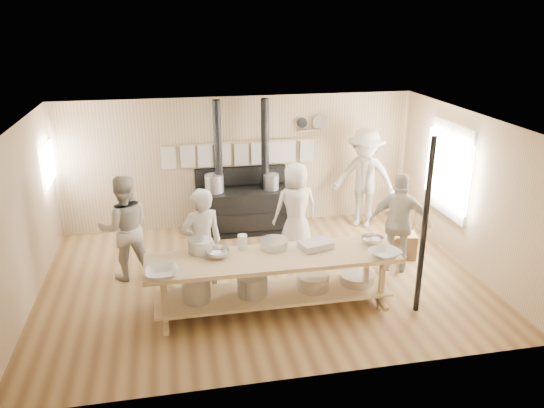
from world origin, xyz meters
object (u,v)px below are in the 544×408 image
chair (403,242)px  prep_table (272,277)px  stove (243,206)px  cook_by_window (364,178)px  cook_left (125,228)px  cook_right (400,223)px  roasting_pan (316,245)px  cook_center (296,208)px  cook_far_left (202,244)px

chair → prep_table: bearing=-141.8°
stove → cook_by_window: (2.41, -0.22, 0.48)m
cook_left → cook_right: size_ratio=1.02×
prep_table → cook_right: 2.45m
chair → roasting_pan: size_ratio=1.89×
cook_center → cook_right: 1.84m
prep_table → cook_by_window: bearing=49.2°
stove → cook_by_window: bearing=-5.1°
cook_far_left → cook_by_window: 4.05m
cook_far_left → chair: bearing=175.5°
prep_table → cook_by_window: cook_by_window is taller
cook_left → chair: (4.75, -0.14, -0.61)m
stove → chair: stove is taller
cook_by_window → cook_right: bearing=-55.4°
cook_right → cook_far_left: bearing=28.2°
cook_right → prep_table: bearing=43.4°
prep_table → roasting_pan: 0.79m
cook_left → cook_by_window: cook_by_window is taller
roasting_pan → cook_by_window: bearing=56.7°
roasting_pan → cook_far_left: bearing=165.7°
cook_right → chair: bearing=-100.7°
cook_center → roasting_pan: bearing=78.4°
chair → cook_center: bearing=174.1°
cook_far_left → prep_table: bearing=133.2°
stove → cook_far_left: (-0.96, -2.45, 0.35)m
cook_by_window → roasting_pan: bearing=-85.0°
cook_center → roasting_pan: size_ratio=3.57×
stove → cook_left: (-2.13, -1.58, 0.35)m
stove → roasting_pan: stove is taller
cook_far_left → roasting_pan: 1.68m
cook_center → cook_by_window: size_ratio=0.82×
cook_center → roasting_pan: (-0.12, -1.74, 0.07)m
cook_center → chair: (1.83, -0.59, -0.57)m
prep_table → cook_center: size_ratio=2.18×
cook_left → chair: cook_left is taller
cook_right → cook_left: bearing=15.8°
cook_by_window → chair: size_ratio=2.30×
chair → cook_right: bearing=-112.7°
cook_by_window → cook_far_left: bearing=-108.2°
cook_by_window → chair: 1.69m
cook_far_left → cook_right: 3.25m
prep_table → roasting_pan: (0.68, 0.15, 0.38)m
cook_far_left → cook_center: 2.19m
cook_center → cook_right: (1.49, -1.08, 0.02)m
cook_far_left → roasting_pan: (1.63, -0.42, 0.03)m
roasting_pan → stove: bearing=103.2°
stove → cook_far_left: bearing=-111.3°
cook_far_left → chair: cook_far_left is taller
cook_center → prep_table: bearing=59.5°
stove → prep_table: (-0.00, -3.02, -0.00)m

